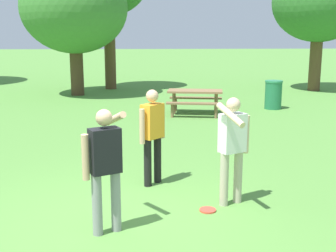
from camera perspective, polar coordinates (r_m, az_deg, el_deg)
The scene contains 9 objects.
ground_plane at distance 6.30m, azimuth -7.45°, elevation -12.27°, with size 120.00×120.00×0.00m, color #568E3D.
person_thrower at distance 6.66m, azimuth 8.32°, elevation -2.16°, with size 0.56×0.82×1.64m.
person_catcher at distance 5.71m, azimuth -8.10°, elevation -4.56°, with size 0.56×0.82×1.64m.
person_bystander at distance 7.47m, azimuth -2.01°, elevation -0.61°, with size 0.43×0.48×1.64m.
frisbee at distance 6.66m, azimuth 5.12°, elevation -10.70°, with size 0.24×0.24×0.03m, color #E04733.
picnic_table_near at distance 13.99m, azimuth 3.49°, elevation 3.77°, with size 1.90×1.67×0.77m.
trash_can_further_along at distance 15.40m, azimuth 13.37°, elevation 3.94°, with size 0.59×0.59×0.96m.
tree_broad_center at distance 18.54m, azimuth -11.96°, elevation 14.58°, with size 4.23×4.23×5.29m.
tree_slender_mid at distance 20.65m, azimuth 18.88°, elevation 14.77°, with size 3.99×3.99×5.50m.
Camera 1 is at (0.49, -5.72, 2.59)m, focal length 47.46 mm.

